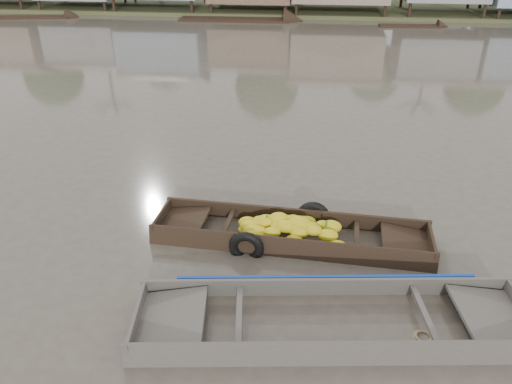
# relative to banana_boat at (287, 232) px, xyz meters

# --- Properties ---
(ground) EXTENTS (120.00, 120.00, 0.00)m
(ground) POSITION_rel_banana_boat_xyz_m (-0.56, -0.50, -0.18)
(ground) COLOR #4A4239
(ground) RESTS_ON ground
(banana_boat) EXTENTS (5.99, 1.76, 0.83)m
(banana_boat) POSITION_rel_banana_boat_xyz_m (0.00, 0.00, 0.00)
(banana_boat) COLOR black
(banana_boat) RESTS_ON ground
(viewer_boat) EXTENTS (6.86, 2.58, 0.54)m
(viewer_boat) POSITION_rel_banana_boat_xyz_m (0.92, -2.52, -0.13)
(viewer_boat) COLOR #45403A
(viewer_boat) RESTS_ON ground
(distant_boats) EXTENTS (42.95, 3.63, 1.38)m
(distant_boats) POSITION_rel_banana_boat_xyz_m (10.73, 24.70, 0.07)
(distant_boats) COLOR black
(distant_boats) RESTS_ON ground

